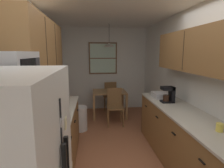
% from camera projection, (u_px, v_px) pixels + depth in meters
% --- Properties ---
extents(ground_plane, '(12.00, 12.00, 0.00)m').
position_uv_depth(ground_plane, '(115.00, 149.00, 3.45)').
color(ground_plane, '#995B3D').
extents(wall_left, '(0.10, 9.00, 2.55)m').
position_uv_depth(wall_left, '(35.00, 84.00, 3.09)').
color(wall_left, silver).
rests_on(wall_left, ground).
extents(wall_right, '(0.10, 9.00, 2.55)m').
position_uv_depth(wall_right, '(188.00, 81.00, 3.38)').
color(wall_right, silver).
rests_on(wall_right, ground).
extents(wall_back, '(4.40, 0.10, 2.55)m').
position_uv_depth(wall_back, '(105.00, 69.00, 5.83)').
color(wall_back, silver).
rests_on(wall_back, ground).
extents(ceiling_slab, '(4.40, 9.00, 0.08)m').
position_uv_depth(ceiling_slab, '(115.00, 3.00, 3.01)').
color(ceiling_slab, white).
extents(microwave_over_range, '(0.39, 0.57, 0.32)m').
position_uv_depth(microwave_over_range, '(8.00, 70.00, 1.56)').
color(microwave_over_range, silver).
extents(counter_left, '(0.64, 1.81, 0.90)m').
position_uv_depth(counter_left, '(56.00, 137.00, 2.96)').
color(counter_left, brown).
rests_on(counter_left, ground).
extents(upper_cabinets_left, '(0.33, 1.89, 0.76)m').
position_uv_depth(upper_cabinets_left, '(40.00, 46.00, 2.66)').
color(upper_cabinets_left, brown).
extents(counter_right, '(0.64, 3.30, 0.90)m').
position_uv_depth(counter_right, '(194.00, 149.00, 2.58)').
color(counter_right, brown).
rests_on(counter_right, ground).
extents(upper_cabinets_right, '(0.33, 2.98, 0.63)m').
position_uv_depth(upper_cabinets_right, '(215.00, 50.00, 2.32)').
color(upper_cabinets_right, brown).
extents(dining_table, '(0.92, 0.74, 0.72)m').
position_uv_depth(dining_table, '(109.00, 95.00, 5.16)').
color(dining_table, olive).
rests_on(dining_table, ground).
extents(dining_chair_near, '(0.41, 0.41, 0.90)m').
position_uv_depth(dining_chair_near, '(115.00, 104.00, 4.62)').
color(dining_chair_near, brown).
rests_on(dining_chair_near, ground).
extents(dining_chair_far, '(0.44, 0.44, 0.90)m').
position_uv_depth(dining_chair_far, '(110.00, 94.00, 5.75)').
color(dining_chair_far, brown).
rests_on(dining_chair_far, ground).
extents(pendant_light, '(0.31, 0.31, 0.61)m').
position_uv_depth(pendant_light, '(109.00, 45.00, 4.93)').
color(pendant_light, black).
extents(back_window, '(0.87, 0.05, 0.97)m').
position_uv_depth(back_window, '(103.00, 58.00, 5.69)').
color(back_window, brown).
extents(trash_bin, '(0.33, 0.33, 0.56)m').
position_uv_depth(trash_bin, '(80.00, 118.00, 4.27)').
color(trash_bin, silver).
rests_on(trash_bin, ground).
extents(storage_canister, '(0.11, 0.11, 0.21)m').
position_uv_depth(storage_canister, '(45.00, 116.00, 2.30)').
color(storage_canister, '#265999').
rests_on(storage_canister, counter_left).
extents(coffee_maker, '(0.22, 0.18, 0.29)m').
position_uv_depth(coffee_maker, '(169.00, 94.00, 3.32)').
color(coffee_maker, black).
rests_on(coffee_maker, counter_right).
extents(mug_spare, '(0.12, 0.08, 0.10)m').
position_uv_depth(mug_spare, '(220.00, 127.00, 2.10)').
color(mug_spare, '#E5CC4C').
rests_on(mug_spare, counter_right).
extents(dish_rack, '(0.28, 0.34, 0.10)m').
position_uv_depth(dish_rack, '(160.00, 95.00, 3.67)').
color(dish_rack, silver).
rests_on(dish_rack, counter_right).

